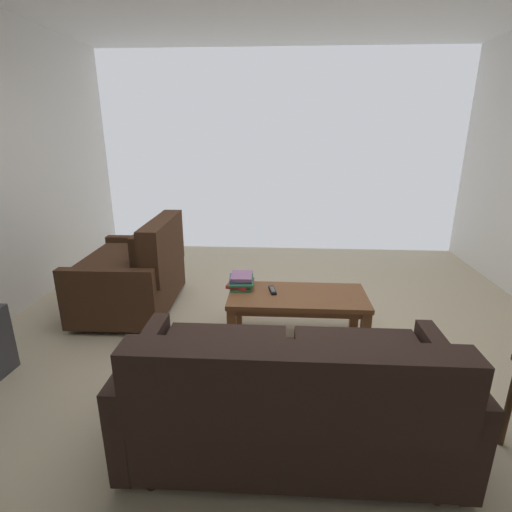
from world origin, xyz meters
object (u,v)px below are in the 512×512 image
object	(u,v)px
tv_remote	(272,290)
book_stack	(241,281)
loveseat_near	(136,273)
coffee_table	(297,302)
sofa_main	(291,396)

from	to	relation	value
tv_remote	book_stack	bearing A→B (deg)	-19.02
book_stack	tv_remote	size ratio (longest dim) A/B	1.87
loveseat_near	book_stack	size ratio (longest dim) A/B	3.74
loveseat_near	coffee_table	size ratio (longest dim) A/B	1.03
tv_remote	loveseat_near	bearing A→B (deg)	-18.89
coffee_table	sofa_main	bearing A→B (deg)	86.18
coffee_table	book_stack	distance (m)	0.51
loveseat_near	tv_remote	bearing A→B (deg)	161.11
sofa_main	coffee_table	distance (m)	1.21
loveseat_near	tv_remote	distance (m)	1.41
loveseat_near	coffee_table	world-z (taller)	loveseat_near
sofa_main	tv_remote	size ratio (longest dim) A/B	10.56
sofa_main	loveseat_near	distance (m)	2.25
book_stack	sofa_main	bearing A→B (deg)	106.52
book_stack	loveseat_near	bearing A→B (deg)	-18.86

